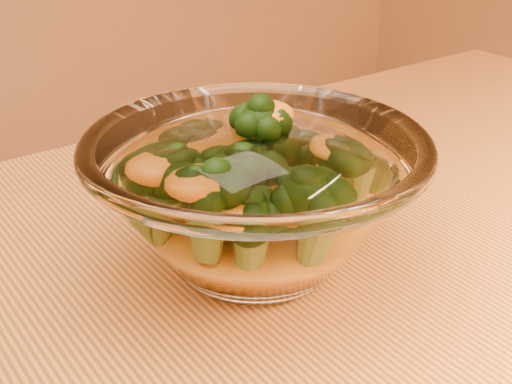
% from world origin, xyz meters
% --- Properties ---
extents(glass_bowl, '(0.23, 0.23, 0.10)m').
position_xyz_m(glass_bowl, '(0.02, 0.12, 0.80)').
color(glass_bowl, white).
rests_on(glass_bowl, table).
extents(cheese_sauce, '(0.12, 0.12, 0.03)m').
position_xyz_m(cheese_sauce, '(0.02, 0.12, 0.78)').
color(cheese_sauce, orange).
rests_on(cheese_sauce, glass_bowl).
extents(broccoli_heap, '(0.15, 0.16, 0.08)m').
position_xyz_m(broccoli_heap, '(0.01, 0.12, 0.82)').
color(broccoli_heap, black).
rests_on(broccoli_heap, cheese_sauce).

